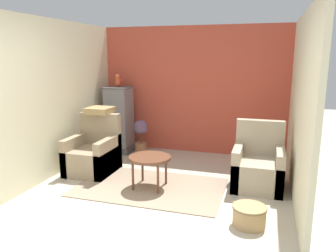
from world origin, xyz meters
name	(u,v)px	position (x,y,z in m)	size (l,w,h in m)	color
ground_plane	(124,233)	(0.00, 0.00, 0.00)	(20.00, 20.00, 0.00)	beige
wall_back_accent	(193,90)	(0.00, 3.36, 1.25)	(3.79, 0.06, 2.50)	#C64C38
wall_left	(61,97)	(-1.87, 1.67, 1.25)	(0.06, 3.33, 2.50)	beige
wall_right	(301,107)	(1.87, 1.67, 1.25)	(0.06, 3.33, 2.50)	beige
area_rug	(150,187)	(-0.17, 1.30, 0.01)	(2.16, 1.33, 0.01)	gray
coffee_table	(150,160)	(-0.17, 1.30, 0.43)	(0.62, 0.62, 0.48)	brown
armchair_left	(93,154)	(-1.31, 1.66, 0.30)	(0.72, 0.79, 0.96)	#9E896B
armchair_right	(258,167)	(1.36, 1.82, 0.30)	(0.72, 0.79, 0.96)	tan
birdcage	(119,120)	(-1.42, 2.94, 0.64)	(0.56, 0.56, 1.32)	#555559
parrot	(118,81)	(-1.42, 2.94, 1.43)	(0.12, 0.21, 0.25)	#D14C2D
potted_plant	(141,135)	(-0.90, 2.80, 0.41)	(0.30, 0.27, 0.70)	brown
wicker_basket	(249,215)	(1.31, 0.57, 0.13)	(0.39, 0.39, 0.24)	tan
throw_pillow	(100,110)	(-1.31, 1.95, 1.01)	(0.41, 0.41, 0.10)	tan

